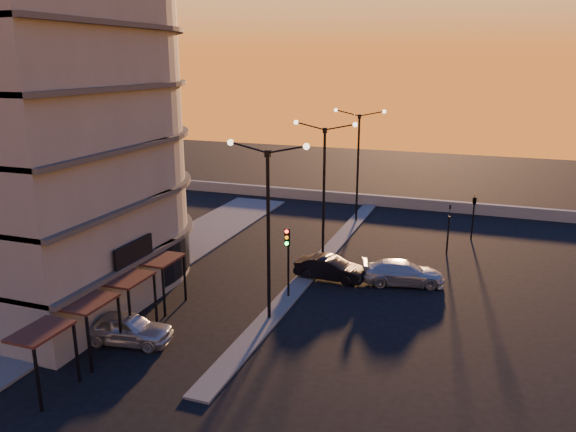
# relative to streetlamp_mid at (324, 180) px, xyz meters

# --- Properties ---
(ground) EXTENTS (120.00, 120.00, 0.00)m
(ground) POSITION_rel_streetlamp_mid_xyz_m (0.00, -10.00, -5.59)
(ground) COLOR black
(ground) RESTS_ON ground
(sidewalk_west) EXTENTS (5.00, 40.00, 0.12)m
(sidewalk_west) POSITION_rel_streetlamp_mid_xyz_m (-10.50, -6.00, -5.53)
(sidewalk_west) COLOR #52524F
(sidewalk_west) RESTS_ON ground
(median) EXTENTS (1.20, 36.00, 0.12)m
(median) POSITION_rel_streetlamp_mid_xyz_m (0.00, 0.00, -5.53)
(median) COLOR #52524F
(median) RESTS_ON ground
(parapet) EXTENTS (44.00, 0.50, 1.00)m
(parapet) POSITION_rel_streetlamp_mid_xyz_m (2.00, 16.00, -5.09)
(parapet) COLOR gray
(parapet) RESTS_ON ground
(building) EXTENTS (14.35, 17.08, 25.00)m
(building) POSITION_rel_streetlamp_mid_xyz_m (-14.00, -9.97, 6.32)
(building) COLOR slate
(building) RESTS_ON ground
(streetlamp_near) EXTENTS (4.32, 0.32, 9.51)m
(streetlamp_near) POSITION_rel_streetlamp_mid_xyz_m (0.00, -10.00, 0.00)
(streetlamp_near) COLOR black
(streetlamp_near) RESTS_ON ground
(streetlamp_mid) EXTENTS (4.32, 0.32, 9.51)m
(streetlamp_mid) POSITION_rel_streetlamp_mid_xyz_m (0.00, 0.00, 0.00)
(streetlamp_mid) COLOR black
(streetlamp_mid) RESTS_ON ground
(streetlamp_far) EXTENTS (4.32, 0.32, 9.51)m
(streetlamp_far) POSITION_rel_streetlamp_mid_xyz_m (0.00, 10.00, 0.00)
(streetlamp_far) COLOR black
(streetlamp_far) RESTS_ON ground
(traffic_light_main) EXTENTS (0.28, 0.44, 4.25)m
(traffic_light_main) POSITION_rel_streetlamp_mid_xyz_m (0.00, -7.13, -2.70)
(traffic_light_main) COLOR black
(traffic_light_main) RESTS_ON ground
(signal_east_a) EXTENTS (0.13, 0.16, 3.60)m
(signal_east_a) POSITION_rel_streetlamp_mid_xyz_m (8.00, 4.00, -3.66)
(signal_east_a) COLOR black
(signal_east_a) RESTS_ON ground
(signal_east_b) EXTENTS (0.42, 1.99, 3.60)m
(signal_east_b) POSITION_rel_streetlamp_mid_xyz_m (9.50, 8.00, -2.49)
(signal_east_b) COLOR black
(signal_east_b) RESTS_ON ground
(car_hatchback) EXTENTS (4.68, 2.48, 1.52)m
(car_hatchback) POSITION_rel_streetlamp_mid_xyz_m (-5.56, -14.72, -4.83)
(car_hatchback) COLOR #ABAEB3
(car_hatchback) RESTS_ON ground
(car_sedan) EXTENTS (4.50, 1.80, 1.46)m
(car_sedan) POSITION_rel_streetlamp_mid_xyz_m (1.50, -3.42, -4.86)
(car_sedan) COLOR black
(car_sedan) RESTS_ON ground
(car_wagon) EXTENTS (5.35, 3.16, 1.46)m
(car_wagon) POSITION_rel_streetlamp_mid_xyz_m (5.92, -2.62, -4.86)
(car_wagon) COLOR #A9ADB1
(car_wagon) RESTS_ON ground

